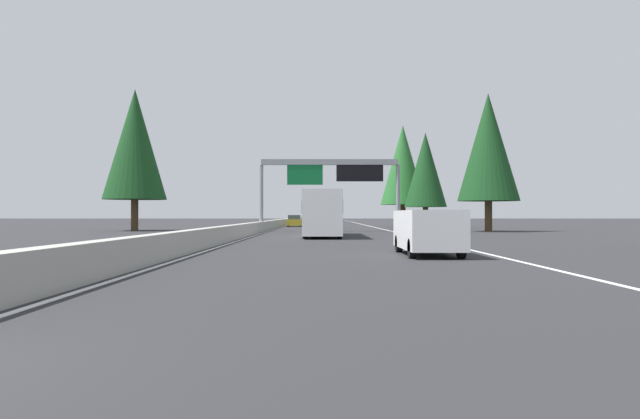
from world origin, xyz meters
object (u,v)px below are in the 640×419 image
(pickup_far_left, at_px, (324,218))
(conifer_left_near, at_px, (135,144))
(minivan_far_right, at_px, (428,230))
(bus_far_center, at_px, (322,212))
(sedan_mid_left, at_px, (323,223))
(sedan_mid_right, at_px, (295,221))
(conifer_right_near, at_px, (488,147))
(conifer_right_mid, at_px, (425,170))
(box_truck_mid_center, at_px, (322,214))
(sign_gantry_overhead, at_px, (332,174))
(conifer_right_far, at_px, (403,165))

(pickup_far_left, relative_size, conifer_left_near, 0.41)
(minivan_far_right, relative_size, conifer_left_near, 0.37)
(bus_far_center, height_order, sedan_mid_left, bus_far_center)
(sedan_mid_right, bearing_deg, bus_far_center, -174.05)
(conifer_right_near, xyz_separation_m, conifer_right_mid, (13.43, 3.27, -1.02))
(minivan_far_right, distance_m, conifer_right_mid, 45.09)
(box_truck_mid_center, bearing_deg, conifer_left_near, 159.51)
(conifer_right_mid, bearing_deg, sedan_mid_left, 122.68)
(sedan_mid_right, distance_m, conifer_right_near, 29.25)
(conifer_right_near, bearing_deg, sedan_mid_left, 68.39)
(bus_far_center, bearing_deg, conifer_right_mid, -25.28)
(sign_gantry_overhead, relative_size, conifer_right_near, 1.01)
(pickup_far_left, relative_size, conifer_right_far, 0.45)
(pickup_far_left, bearing_deg, sedan_mid_right, 169.07)
(bus_far_center, relative_size, sedan_mid_left, 2.61)
(sign_gantry_overhead, bearing_deg, box_truck_mid_center, 0.82)
(pickup_far_left, xyz_separation_m, conifer_left_near, (-39.20, 18.29, 7.32))
(conifer_right_far, distance_m, conifer_left_near, 32.03)
(sedan_mid_right, distance_m, pickup_far_left, 20.65)
(sign_gantry_overhead, xyz_separation_m, conifer_right_mid, (13.86, -10.98, 1.45))
(minivan_far_right, bearing_deg, box_truck_mid_center, 2.67)
(pickup_far_left, bearing_deg, minivan_far_right, -177.25)
(sedan_mid_right, distance_m, conifer_left_near, 24.94)
(sign_gantry_overhead, distance_m, sedan_mid_left, 7.83)
(conifer_right_near, bearing_deg, box_truck_mid_center, 16.47)
(sign_gantry_overhead, xyz_separation_m, box_truck_mid_center, (51.11, 0.73, -3.57))
(sign_gantry_overhead, distance_m, conifer_right_far, 21.09)
(sedan_mid_left, bearing_deg, pickup_far_left, -0.49)
(minivan_far_right, height_order, bus_far_center, bus_far_center)
(bus_far_center, bearing_deg, conifer_right_near, -52.37)
(bus_far_center, xyz_separation_m, conifer_right_far, (30.09, -9.98, 5.90))
(conifer_left_near, bearing_deg, pickup_far_left, -25.02)
(box_truck_mid_center, height_order, conifer_right_mid, conifer_right_mid)
(sedan_mid_left, relative_size, conifer_right_far, 0.35)
(conifer_left_near, bearing_deg, sedan_mid_left, -79.40)
(conifer_left_near, bearing_deg, bus_far_center, -128.58)
(conifer_right_near, distance_m, conifer_right_far, 19.14)
(sedan_mid_right, bearing_deg, minivan_far_right, -171.92)
(pickup_far_left, xyz_separation_m, box_truck_mid_center, (8.92, 0.31, 0.70))
(conifer_right_far, bearing_deg, pickup_far_left, 22.21)
(conifer_left_near, bearing_deg, sedan_mid_right, -37.23)
(sedan_mid_right, xyz_separation_m, conifer_right_mid, (-8.05, -15.30, 5.95))
(conifer_left_near, bearing_deg, conifer_right_mid, -69.89)
(sign_gantry_overhead, height_order, conifer_left_near, conifer_left_near)
(minivan_far_right, bearing_deg, conifer_right_mid, -10.19)
(box_truck_mid_center, bearing_deg, sedan_mid_left, -179.99)
(minivan_far_right, bearing_deg, sedan_mid_right, 8.08)
(conifer_right_mid, bearing_deg, minivan_far_right, 169.81)
(minivan_far_right, relative_size, bus_far_center, 0.43)
(sedan_mid_right, bearing_deg, conifer_right_near, -139.16)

